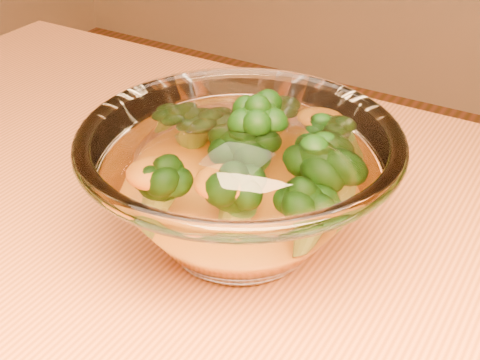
# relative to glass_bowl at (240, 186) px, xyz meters

# --- Properties ---
(glass_bowl) EXTENTS (0.23, 0.23, 0.10)m
(glass_bowl) POSITION_rel_glass_bowl_xyz_m (0.00, 0.00, 0.00)
(glass_bowl) COLOR white
(glass_bowl) RESTS_ON table
(cheese_sauce) EXTENTS (0.12, 0.12, 0.03)m
(cheese_sauce) POSITION_rel_glass_bowl_xyz_m (0.00, -0.00, -0.02)
(cheese_sauce) COLOR orange
(cheese_sauce) RESTS_ON glass_bowl
(broccoli_heap) EXTENTS (0.17, 0.16, 0.08)m
(broccoli_heap) POSITION_rel_glass_bowl_xyz_m (0.00, 0.02, 0.02)
(broccoli_heap) COLOR black
(broccoli_heap) RESTS_ON cheese_sauce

